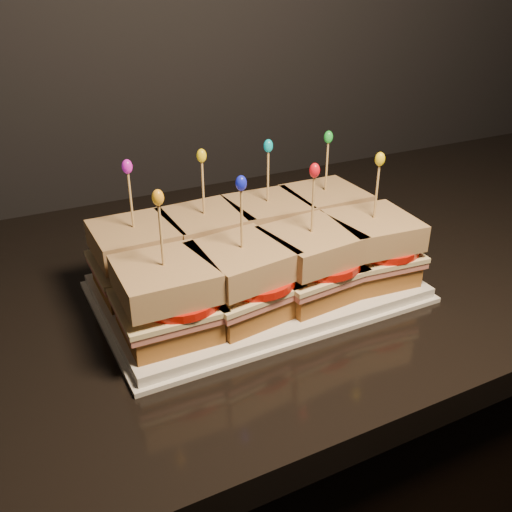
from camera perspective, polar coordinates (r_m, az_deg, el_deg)
name	(u,v)px	position (r m, az deg, el deg)	size (l,w,h in m)	color
cabinet	(309,479)	(1.17, 5.32, -21.29)	(2.29, 0.64, 0.91)	black
granite_slab	(322,258)	(0.87, 6.63, -0.16)	(2.33, 0.68, 0.04)	black
platter	(256,288)	(0.73, 0.00, -3.20)	(0.38, 0.24, 0.02)	silver
platter_rim	(256,292)	(0.74, 0.00, -3.61)	(0.39, 0.25, 0.01)	silver
sandwich_0_bread_bot	(139,278)	(0.72, -11.61, -2.18)	(0.10, 0.10, 0.03)	brown
sandwich_0_ham	(138,266)	(0.72, -11.74, -0.97)	(0.11, 0.10, 0.01)	#B85D51
sandwich_0_cheese	(137,261)	(0.71, -11.79, -0.47)	(0.11, 0.10, 0.01)	beige
sandwich_0_tomato	(148,255)	(0.71, -10.78, 0.07)	(0.10, 0.10, 0.01)	red
sandwich_0_bread_top	(135,240)	(0.70, -12.01, 1.60)	(0.10, 0.10, 0.03)	#5D2F0B
sandwich_0_pick	(131,204)	(0.68, -12.38, 5.14)	(0.00, 0.00, 0.09)	tan
sandwich_0_frill	(127,167)	(0.67, -12.76, 8.72)	(0.01, 0.01, 0.02)	#C817C8
sandwich_1_bread_bot	(206,263)	(0.75, -4.99, -0.66)	(0.10, 0.10, 0.03)	brown
sandwich_1_ham	(206,251)	(0.74, -5.04, 0.52)	(0.11, 0.10, 0.01)	#B85D51
sandwich_1_cheese	(206,246)	(0.74, -5.06, 1.01)	(0.11, 0.10, 0.01)	beige
sandwich_1_tomato	(216,241)	(0.73, -4.04, 1.54)	(0.10, 0.10, 0.01)	red
sandwich_1_bread_top	(205,226)	(0.73, -5.15, 3.04)	(0.10, 0.10, 0.03)	#5D2F0B
sandwich_1_pick	(203,191)	(0.71, -5.31, 6.48)	(0.00, 0.00, 0.09)	tan
sandwich_1_frill	(202,156)	(0.69, -5.47, 9.96)	(0.01, 0.01, 0.02)	yellow
sandwich_2_bread_bot	(267,249)	(0.78, 1.13, 0.75)	(0.10, 0.10, 0.03)	brown
sandwich_2_ham	(267,237)	(0.78, 1.15, 1.89)	(0.11, 0.10, 0.01)	#B85D51
sandwich_2_cheese	(267,233)	(0.77, 1.15, 2.36)	(0.11, 0.10, 0.01)	beige
sandwich_2_tomato	(277,227)	(0.77, 2.15, 2.87)	(0.10, 0.10, 0.01)	red
sandwich_2_bread_top	(268,213)	(0.76, 1.17, 4.32)	(0.10, 0.10, 0.03)	#5D2F0B
sandwich_2_pick	(268,180)	(0.74, 1.20, 7.63)	(0.00, 0.00, 0.09)	tan
sandwich_2_frill	(268,146)	(0.73, 1.24, 10.96)	(0.01, 0.01, 0.02)	#04ABC3
sandwich_3_bread_bot	(323,236)	(0.83, 6.69, 2.02)	(0.10, 0.10, 0.03)	brown
sandwich_3_ham	(323,225)	(0.82, 6.75, 3.11)	(0.11, 0.10, 0.01)	#B85D51
sandwich_3_cheese	(324,220)	(0.82, 6.78, 3.56)	(0.11, 0.10, 0.01)	beige
sandwich_3_tomato	(333,215)	(0.81, 7.74, 4.04)	(0.10, 0.10, 0.01)	red
sandwich_3_bread_top	(325,202)	(0.81, 6.89, 5.43)	(0.10, 0.10, 0.03)	#5D2F0B
sandwich_3_pick	(327,170)	(0.79, 7.07, 8.57)	(0.00, 0.00, 0.09)	tan
sandwich_3_frill	(328,137)	(0.78, 7.26, 11.72)	(0.01, 0.01, 0.02)	green
sandwich_4_bread_bot	(168,321)	(0.63, -8.77, -6.45)	(0.10, 0.10, 0.03)	brown
sandwich_4_ham	(167,308)	(0.63, -8.88, -5.13)	(0.11, 0.10, 0.01)	#B85D51
sandwich_4_cheese	(167,302)	(0.62, -8.92, -4.59)	(0.11, 0.10, 0.01)	beige
sandwich_4_tomato	(179,296)	(0.62, -7.73, -4.00)	(0.10, 0.10, 0.01)	red
sandwich_4_bread_top	(165,279)	(0.61, -9.11, -2.29)	(0.10, 0.10, 0.03)	#5D2F0B
sandwich_4_pick	(161,239)	(0.59, -9.44, 1.69)	(0.00, 0.00, 0.09)	tan
sandwich_4_frill	(158,198)	(0.57, -9.78, 5.79)	(0.01, 0.01, 0.02)	orange
sandwich_5_bread_bot	(243,301)	(0.66, -1.35, -4.54)	(0.10, 0.10, 0.03)	brown
sandwich_5_ham	(242,288)	(0.65, -1.36, -3.25)	(0.11, 0.10, 0.01)	#B85D51
sandwich_5_cheese	(242,283)	(0.65, -1.37, -2.72)	(0.11, 0.10, 0.01)	beige
sandwich_5_tomato	(254,277)	(0.65, -0.18, -2.14)	(0.10, 0.10, 0.01)	red
sandwich_5_bread_top	(242,261)	(0.64, -1.40, -0.49)	(0.10, 0.10, 0.03)	#5D2F0B
sandwich_5_pick	(242,223)	(0.62, -1.44, 3.36)	(0.00, 0.00, 0.09)	tan
sandwich_5_frill	(241,183)	(0.60, -1.49, 7.30)	(0.01, 0.01, 0.02)	#131CD6
sandwich_6_bread_bot	(309,283)	(0.70, 5.33, -2.75)	(0.10, 0.10, 0.03)	brown
sandwich_6_ham	(310,271)	(0.69, 5.40, -1.51)	(0.11, 0.10, 0.01)	#B85D51
sandwich_6_cheese	(310,266)	(0.69, 5.42, -1.00)	(0.11, 0.10, 0.01)	beige
sandwich_6_tomato	(321,260)	(0.69, 6.56, -0.44)	(0.10, 0.10, 0.01)	red
sandwich_6_bread_top	(311,245)	(0.68, 5.52, 1.14)	(0.10, 0.10, 0.03)	#5D2F0B
sandwich_6_pick	(313,208)	(0.66, 5.70, 4.80)	(0.00, 0.00, 0.09)	tan
sandwich_6_frill	(315,170)	(0.64, 5.89, 8.52)	(0.01, 0.01, 0.02)	red
sandwich_7_bread_bot	(369,267)	(0.75, 11.23, -1.13)	(0.10, 0.10, 0.03)	brown
sandwich_7_ham	(370,256)	(0.74, 11.34, 0.05)	(0.11, 0.10, 0.01)	#B85D51
sandwich_7_cheese	(371,251)	(0.74, 11.39, 0.53)	(0.11, 0.10, 0.01)	beige
sandwich_7_tomato	(382,245)	(0.74, 12.47, 1.06)	(0.10, 0.10, 0.01)	red
sandwich_7_bread_top	(373,230)	(0.73, 11.60, 2.55)	(0.10, 0.10, 0.03)	#5D2F0B
sandwich_7_pick	(376,195)	(0.71, 11.94, 5.99)	(0.00, 0.00, 0.09)	tan
sandwich_7_frill	(380,159)	(0.69, 12.30, 9.45)	(0.01, 0.01, 0.02)	yellow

